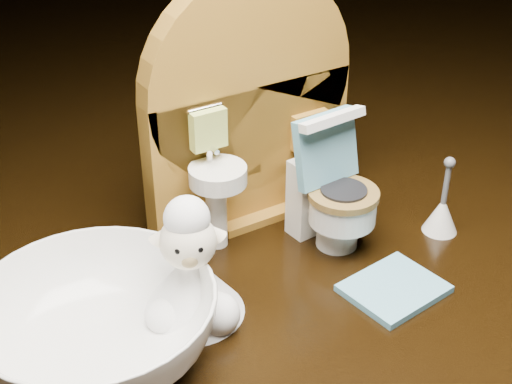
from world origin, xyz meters
The scene contains 6 objects.
backdrop_panel centered at (0.00, 0.06, 0.07)m, with size 0.13×0.05×0.15m.
toy_toilet centered at (0.02, 0.02, 0.03)m, with size 0.04×0.05×0.08m.
bath_mat centered at (0.02, -0.04, 0.00)m, with size 0.05×0.04×0.00m, color #60A3BC.
toilet_brush centered at (0.09, -0.01, 0.01)m, with size 0.02×0.02×0.05m.
plush_lamb centered at (-0.07, 0.00, 0.02)m, with size 0.05×0.06×0.07m.
ceramic_bowl centered at (-0.12, 0.00, 0.02)m, with size 0.11×0.11×0.04m, color white.
Camera 1 is at (-0.19, -0.25, 0.24)m, focal length 50.00 mm.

